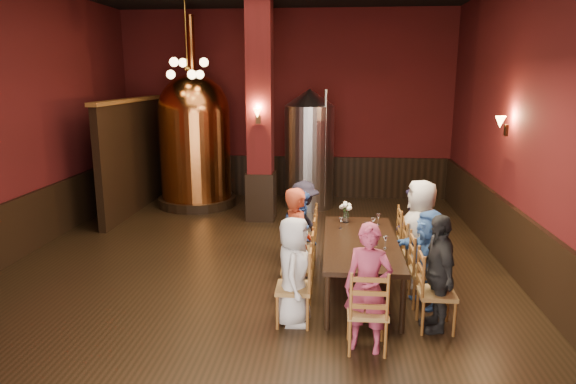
# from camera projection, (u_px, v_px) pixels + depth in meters

# --- Properties ---
(room) EXTENTS (10.00, 10.02, 4.50)m
(room) POSITION_uv_depth(u_px,v_px,m) (253.00, 125.00, 7.61)
(room) COLOR black
(room) RESTS_ON ground
(wainscot_right) EXTENTS (0.08, 9.90, 1.00)m
(wainscot_right) POSITION_uv_depth(u_px,v_px,m) (517.00, 245.00, 7.65)
(wainscot_right) COLOR black
(wainscot_right) RESTS_ON ground
(wainscot_back) EXTENTS (7.90, 0.08, 1.00)m
(wainscot_back) POSITION_uv_depth(u_px,v_px,m) (285.00, 176.00, 12.82)
(wainscot_back) COLOR black
(wainscot_back) RESTS_ON ground
(wainscot_left) EXTENTS (0.08, 9.90, 1.00)m
(wainscot_left) POSITION_uv_depth(u_px,v_px,m) (15.00, 230.00, 8.36)
(wainscot_left) COLOR black
(wainscot_left) RESTS_ON ground
(column) EXTENTS (0.58, 0.58, 4.50)m
(column) POSITION_uv_depth(u_px,v_px,m) (260.00, 112.00, 10.36)
(column) COLOR #4B1011
(column) RESTS_ON ground
(partition) EXTENTS (0.22, 3.50, 2.40)m
(partition) POSITION_uv_depth(u_px,v_px,m) (133.00, 158.00, 11.24)
(partition) COLOR black
(partition) RESTS_ON ground
(pendant_cluster) EXTENTS (0.90, 0.90, 1.70)m
(pendant_cluster) POSITION_uv_depth(u_px,v_px,m) (187.00, 68.00, 10.40)
(pendant_cluster) COLOR #A57226
(pendant_cluster) RESTS_ON room
(sconce_wall) EXTENTS (0.20, 0.20, 0.36)m
(sconce_wall) POSITION_uv_depth(u_px,v_px,m) (506.00, 125.00, 8.05)
(sconce_wall) COLOR black
(sconce_wall) RESTS_ON room
(sconce_column) EXTENTS (0.20, 0.20, 0.36)m
(sconce_column) POSITION_uv_depth(u_px,v_px,m) (258.00, 115.00, 10.08)
(sconce_column) COLOR black
(sconce_column) RESTS_ON column
(dining_table) EXTENTS (1.01, 2.41, 0.75)m
(dining_table) POSITION_uv_depth(u_px,v_px,m) (361.00, 245.00, 7.05)
(dining_table) COLOR black
(dining_table) RESTS_ON ground
(chair_0) EXTENTS (0.46, 0.46, 0.92)m
(chair_0) POSITION_uv_depth(u_px,v_px,m) (294.00, 288.00, 6.21)
(chair_0) COLOR brown
(chair_0) RESTS_ON ground
(person_0) EXTENTS (0.44, 0.66, 1.34)m
(person_0) POSITION_uv_depth(u_px,v_px,m) (294.00, 271.00, 6.16)
(person_0) COLOR silver
(person_0) RESTS_ON ground
(chair_1) EXTENTS (0.46, 0.46, 0.92)m
(chair_1) POSITION_uv_depth(u_px,v_px,m) (297.00, 267.00, 6.86)
(chair_1) COLOR brown
(chair_1) RESTS_ON ground
(person_1) EXTENTS (0.52, 0.65, 1.55)m
(person_1) POSITION_uv_depth(u_px,v_px,m) (297.00, 245.00, 6.79)
(person_1) COLOR #99331A
(person_1) RESTS_ON ground
(chair_2) EXTENTS (0.46, 0.46, 0.92)m
(chair_2) POSITION_uv_depth(u_px,v_px,m) (300.00, 251.00, 7.50)
(chair_2) COLOR brown
(chair_2) RESTS_ON ground
(person_2) EXTENTS (0.45, 0.72, 1.37)m
(person_2) POSITION_uv_depth(u_px,v_px,m) (300.00, 236.00, 7.45)
(person_2) COLOR navy
(person_2) RESTS_ON ground
(chair_3) EXTENTS (0.46, 0.46, 0.92)m
(chair_3) POSITION_uv_depth(u_px,v_px,m) (303.00, 237.00, 8.15)
(chair_3) COLOR brown
(chair_3) RESTS_ON ground
(person_3) EXTENTS (0.71, 0.98, 1.36)m
(person_3) POSITION_uv_depth(u_px,v_px,m) (303.00, 223.00, 8.10)
(person_3) COLOR black
(person_3) RESTS_ON ground
(chair_4) EXTENTS (0.46, 0.46, 0.92)m
(chair_4) POSITION_uv_depth(u_px,v_px,m) (437.00, 292.00, 6.06)
(chair_4) COLOR brown
(chair_4) RESTS_ON ground
(person_4) EXTENTS (0.45, 0.87, 1.42)m
(person_4) POSITION_uv_depth(u_px,v_px,m) (438.00, 273.00, 6.01)
(person_4) COLOR black
(person_4) RESTS_ON ground
(chair_5) EXTENTS (0.46, 0.46, 0.92)m
(chair_5) POSITION_uv_depth(u_px,v_px,m) (427.00, 271.00, 6.71)
(chair_5) COLOR brown
(chair_5) RESTS_ON ground
(person_5) EXTENTS (0.77, 1.26, 1.30)m
(person_5) POSITION_uv_depth(u_px,v_px,m) (428.00, 258.00, 6.67)
(person_5) COLOR #335B9B
(person_5) RESTS_ON ground
(chair_6) EXTENTS (0.46, 0.46, 0.92)m
(chair_6) POSITION_uv_depth(u_px,v_px,m) (419.00, 254.00, 7.35)
(chair_6) COLOR brown
(chair_6) RESTS_ON ground
(person_6) EXTENTS (0.53, 0.78, 1.55)m
(person_6) POSITION_uv_depth(u_px,v_px,m) (420.00, 233.00, 7.28)
(person_6) COLOR beige
(person_6) RESTS_ON ground
(chair_7) EXTENTS (0.46, 0.46, 0.92)m
(chair_7) POSITION_uv_depth(u_px,v_px,m) (412.00, 240.00, 8.01)
(chair_7) COLOR brown
(chair_7) RESTS_ON ground
(person_7) EXTENTS (0.39, 0.66, 1.29)m
(person_7) POSITION_uv_depth(u_px,v_px,m) (412.00, 228.00, 7.96)
(person_7) COLOR #211B37
(person_7) RESTS_ON ground
(chair_8) EXTENTS (0.46, 0.46, 0.92)m
(chair_8) POSITION_uv_depth(u_px,v_px,m) (367.00, 310.00, 5.60)
(chair_8) COLOR brown
(chair_8) RESTS_ON ground
(person_8) EXTENTS (0.60, 0.48, 1.44)m
(person_8) POSITION_uv_depth(u_px,v_px,m) (368.00, 288.00, 5.54)
(person_8) COLOR #92304B
(person_8) RESTS_ON ground
(copper_kettle) EXTENTS (1.84, 1.84, 4.24)m
(copper_kettle) POSITION_uv_depth(u_px,v_px,m) (195.00, 139.00, 11.68)
(copper_kettle) COLOR black
(copper_kettle) RESTS_ON ground
(steel_vessel) EXTENTS (1.29, 1.29, 2.67)m
(steel_vessel) POSITION_uv_depth(u_px,v_px,m) (309.00, 149.00, 11.59)
(steel_vessel) COLOR #B2B2B7
(steel_vessel) RESTS_ON ground
(rose_vase) EXTENTS (0.19, 0.19, 0.33)m
(rose_vase) POSITION_uv_depth(u_px,v_px,m) (346.00, 209.00, 7.87)
(rose_vase) COLOR white
(rose_vase) RESTS_ON dining_table
(wine_glass_0) EXTENTS (0.07, 0.07, 0.17)m
(wine_glass_0) POSITION_uv_depth(u_px,v_px,m) (378.00, 219.00, 7.76)
(wine_glass_0) COLOR white
(wine_glass_0) RESTS_ON dining_table
(wine_glass_1) EXTENTS (0.07, 0.07, 0.17)m
(wine_glass_1) POSITION_uv_depth(u_px,v_px,m) (373.00, 224.00, 7.54)
(wine_glass_1) COLOR white
(wine_glass_1) RESTS_ON dining_table
(wine_glass_2) EXTENTS (0.07, 0.07, 0.17)m
(wine_glass_2) POSITION_uv_depth(u_px,v_px,m) (376.00, 239.00, 6.84)
(wine_glass_2) COLOR white
(wine_glass_2) RESTS_ON dining_table
(wine_glass_3) EXTENTS (0.07, 0.07, 0.17)m
(wine_glass_3) POSITION_uv_depth(u_px,v_px,m) (341.00, 223.00, 7.57)
(wine_glass_3) COLOR white
(wine_glass_3) RESTS_ON dining_table
(wine_glass_4) EXTENTS (0.07, 0.07, 0.17)m
(wine_glass_4) POSITION_uv_depth(u_px,v_px,m) (385.00, 242.00, 6.70)
(wine_glass_4) COLOR white
(wine_glass_4) RESTS_ON dining_table
(wine_glass_5) EXTENTS (0.07, 0.07, 0.17)m
(wine_glass_5) POSITION_uv_depth(u_px,v_px,m) (366.00, 228.00, 7.32)
(wine_glass_5) COLOR white
(wine_glass_5) RESTS_ON dining_table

